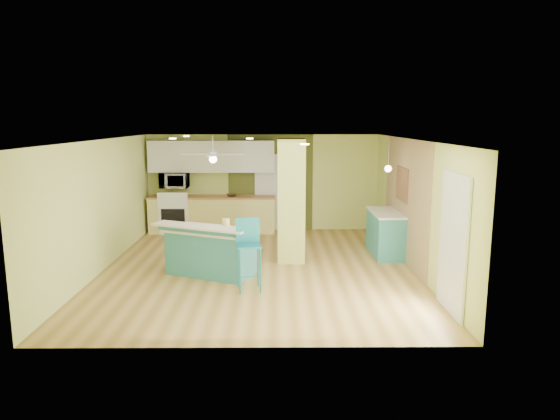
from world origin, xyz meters
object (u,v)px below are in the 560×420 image
Objects in this scene: peninsula at (211,250)px; canister at (226,224)px; side_counter at (385,233)px; fruit_bowl at (232,195)px; bar_stool at (248,242)px.

canister reaches higher than peninsula.
side_counter is 4.12m from fruit_bowl.
fruit_bowl is 3.49m from canister.
fruit_bowl is at bearing 148.61° from side_counter.
canister is at bearing 31.20° from peninsula.
fruit_bowl is at bearing 112.87° from peninsula.
peninsula is 3.56m from fruit_bowl.
peninsula is 1.19m from bar_stool.
canister reaches higher than side_counter.
bar_stool is at bearing -61.97° from canister.
canister is (0.20, -3.48, -0.01)m from fruit_bowl.
peninsula is 7.54× the size of fruit_bowl.
fruit_bowl reaches higher than side_counter.
side_counter is at bearing -31.39° from fruit_bowl.
peninsula is at bearing -91.53° from fruit_bowl.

